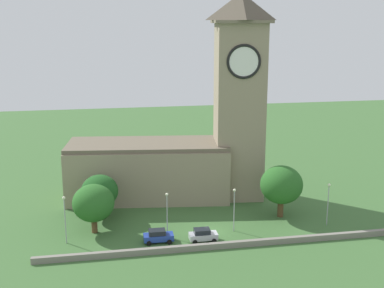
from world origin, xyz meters
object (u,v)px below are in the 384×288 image
tree_churchyard (93,203)px  car_blue (158,236)px  tree_riverside_east (100,191)px  church (187,139)px  streetlamp_west_mid (167,208)px  streetlamp_east_mid (328,197)px  streetlamp_west_end (65,212)px  streetlamp_central (234,203)px  tree_by_tower (281,185)px  car_silver (203,235)px

tree_churchyard → car_blue: bearing=-30.4°
tree_churchyard → tree_riverside_east: tree_churchyard is taller
tree_riverside_east → church: bearing=26.8°
car_blue → streetlamp_west_mid: streetlamp_west_mid is taller
streetlamp_west_mid → streetlamp_east_mid: size_ratio=1.01×
streetlamp_west_end → streetlamp_west_mid: streetlamp_west_end is taller
streetlamp_west_end → streetlamp_central: (24.59, -0.14, -0.20)m
streetlamp_east_mid → tree_by_tower: 7.56m
car_silver → streetlamp_central: size_ratio=0.61×
car_blue → streetlamp_west_mid: 4.24m
car_silver → streetlamp_west_end: (-19.27, 2.93, 3.74)m
tree_by_tower → streetlamp_west_end: bearing=-173.0°
tree_riverside_east → car_silver: bearing=-39.3°
church → car_silver: size_ratio=8.81×
tree_riverside_east → tree_by_tower: 29.02m
car_blue → streetlamp_central: 12.38m
streetlamp_central → tree_by_tower: 9.94m
streetlamp_central → church: bearing=103.9°
streetlamp_central → streetlamp_east_mid: bearing=-1.8°
church → streetlamp_west_end: size_ratio=5.10×
streetlamp_west_end → tree_churchyard: 5.04m
car_blue → car_silver: (6.37, -0.81, -0.01)m
streetlamp_west_end → streetlamp_west_mid: (14.44, -0.49, -0.14)m
car_blue → streetlamp_west_mid: bearing=46.4°
church → streetlamp_central: bearing=-76.1°
car_silver → tree_churchyard: 16.87m
church → streetlamp_east_mid: (18.94, -17.27, -6.12)m
car_blue → streetlamp_central: (11.70, 1.98, 3.53)m
streetlamp_west_mid → tree_by_tower: bearing=13.6°
streetlamp_west_end → streetlamp_west_mid: size_ratio=1.03×
church → tree_churchyard: (-16.47, -13.53, -6.03)m
tree_riverside_east → tree_by_tower: tree_by_tower is taller
streetlamp_central → streetlamp_east_mid: streetlamp_east_mid is taller
church → streetlamp_west_end: (-20.42, -16.67, -5.96)m
streetlamp_west_mid → tree_riverside_east: bearing=135.6°
tree_riverside_east → car_blue: bearing=-53.9°
car_blue → streetlamp_west_end: 13.59m
streetlamp_west_end → streetlamp_east_mid: bearing=-0.9°
church → tree_churchyard: size_ratio=4.82×
streetlamp_west_mid → church: bearing=70.8°
streetlamp_central → tree_riverside_east: size_ratio=0.93×
streetlamp_west_mid → streetlamp_central: (10.15, 0.35, -0.07)m
streetlamp_west_end → tree_churchyard: bearing=38.4°
car_blue → tree_riverside_east: tree_riverside_east is taller
car_silver → streetlamp_west_mid: streetlamp_west_mid is taller
car_blue → car_silver: car_blue is taller
car_silver → streetlamp_central: streetlamp_central is taller
streetlamp_east_mid → tree_by_tower: bearing=140.9°
streetlamp_east_mid → tree_churchyard: tree_churchyard is taller
tree_churchyard → car_silver: bearing=-21.6°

